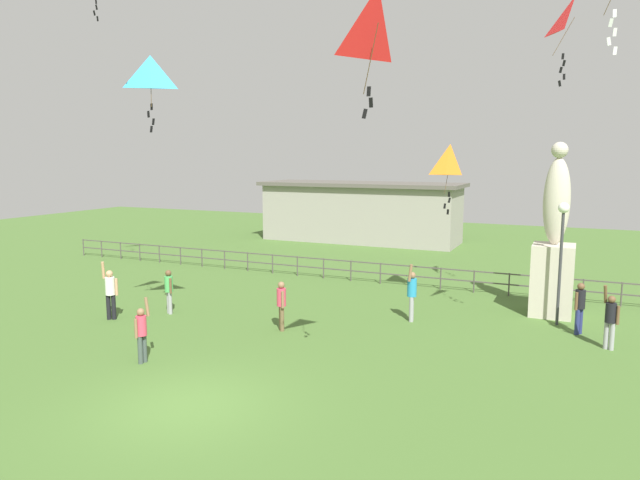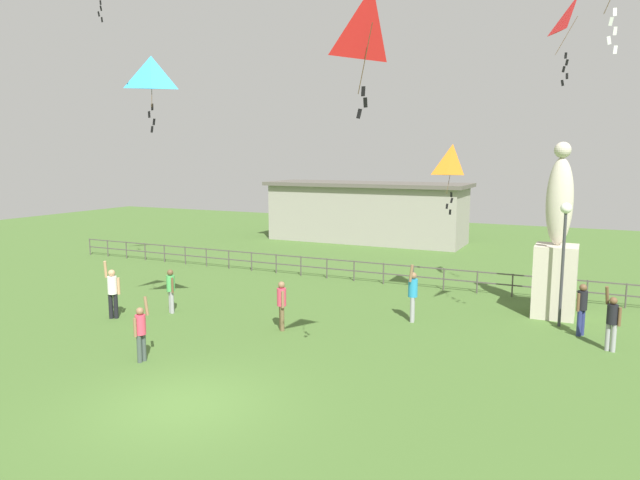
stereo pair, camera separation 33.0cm
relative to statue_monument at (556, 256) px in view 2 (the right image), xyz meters
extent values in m
plane|color=#476B2D|center=(-7.16, -11.65, -2.19)|extent=(80.00, 80.00, 0.00)
cube|color=beige|center=(0.00, 0.00, -0.90)|extent=(1.42, 1.42, 2.57)
ellipsoid|color=beige|center=(0.00, 0.00, 1.91)|extent=(0.90, 0.76, 3.06)
sphere|color=beige|center=(0.00, 0.00, 3.69)|extent=(0.56, 0.56, 0.56)
cylinder|color=#38383D|center=(0.27, -1.24, -0.27)|extent=(0.10, 0.10, 3.83)
sphere|color=white|center=(0.27, -1.24, 1.80)|extent=(0.36, 0.36, 0.36)
cylinder|color=black|center=(-14.04, -7.03, -1.74)|extent=(0.15, 0.15, 0.88)
cylinder|color=black|center=(-13.90, -6.94, -1.74)|extent=(0.15, 0.15, 0.88)
cylinder|color=white|center=(-13.97, -6.98, -0.99)|extent=(0.32, 0.32, 0.63)
sphere|color=tan|center=(-13.97, -6.98, -0.56)|extent=(0.24, 0.24, 0.24)
cylinder|color=tan|center=(-14.18, -7.04, -0.43)|extent=(0.17, 0.20, 0.60)
cylinder|color=tan|center=(-13.78, -6.87, -1.03)|extent=(0.10, 0.10, 0.59)
cylinder|color=navy|center=(0.98, -1.98, -1.76)|extent=(0.15, 0.15, 0.85)
cylinder|color=navy|center=(0.89, -2.12, -1.76)|extent=(0.15, 0.15, 0.85)
cylinder|color=black|center=(0.94, -2.05, -1.03)|extent=(0.31, 0.31, 0.60)
sphere|color=brown|center=(0.94, -2.05, -0.62)|extent=(0.23, 0.23, 0.23)
cylinder|color=brown|center=(1.04, -1.87, -1.07)|extent=(0.09, 0.09, 0.57)
cylinder|color=brown|center=(0.83, -2.23, -1.07)|extent=(0.09, 0.09, 0.57)
cylinder|color=#99999E|center=(-12.54, -5.58, -1.78)|extent=(0.14, 0.14, 0.81)
cylinder|color=#99999E|center=(-12.67, -5.49, -1.78)|extent=(0.14, 0.14, 0.81)
cylinder|color=#4CB259|center=(-12.61, -5.53, -1.08)|extent=(0.30, 0.30, 0.58)
sphere|color=brown|center=(-12.61, -5.53, -0.69)|extent=(0.22, 0.22, 0.22)
cylinder|color=brown|center=(-12.44, -5.64, -1.12)|extent=(0.09, 0.09, 0.55)
cylinder|color=brown|center=(-12.77, -5.42, -1.12)|extent=(0.09, 0.09, 0.55)
cylinder|color=brown|center=(-7.88, -5.71, -1.77)|extent=(0.14, 0.14, 0.83)
cylinder|color=brown|center=(-7.99, -5.59, -1.77)|extent=(0.14, 0.14, 0.83)
cylinder|color=#D83F59|center=(-7.93, -5.65, -1.07)|extent=(0.30, 0.30, 0.59)
sphere|color=#8C6647|center=(-7.93, -5.65, -0.66)|extent=(0.22, 0.22, 0.22)
cylinder|color=#8C6647|center=(-7.80, -5.80, -1.10)|extent=(0.09, 0.09, 0.55)
cylinder|color=#8C6647|center=(-8.06, -5.49, -1.10)|extent=(0.09, 0.09, 0.55)
cylinder|color=#99999E|center=(-4.33, -2.91, -1.75)|extent=(0.15, 0.15, 0.88)
cylinder|color=#99999E|center=(-4.37, -2.75, -1.75)|extent=(0.15, 0.15, 0.88)
cylinder|color=#268CBF|center=(-4.35, -2.83, -1.00)|extent=(0.32, 0.32, 0.62)
sphere|color=#8C6647|center=(-4.35, -2.83, -0.57)|extent=(0.24, 0.24, 0.24)
cylinder|color=#8C6647|center=(-4.36, -3.05, -0.44)|extent=(0.18, 0.13, 0.60)
cylinder|color=#8C6647|center=(-4.39, -2.62, -1.03)|extent=(0.10, 0.10, 0.59)
cylinder|color=#99999E|center=(1.69, -3.27, -1.77)|extent=(0.14, 0.14, 0.82)
cylinder|color=#99999E|center=(1.84, -3.33, -1.77)|extent=(0.14, 0.14, 0.82)
cylinder|color=black|center=(1.76, -3.30, -1.07)|extent=(0.30, 0.30, 0.58)
sphere|color=brown|center=(1.76, -3.30, -0.67)|extent=(0.22, 0.22, 0.22)
cylinder|color=brown|center=(1.59, -3.18, -0.55)|extent=(0.16, 0.23, 0.56)
cylinder|color=brown|center=(1.95, -3.38, -1.11)|extent=(0.09, 0.09, 0.55)
cylinder|color=#3F4C47|center=(-10.01, -9.80, -1.79)|extent=(0.13, 0.13, 0.78)
cylinder|color=#3F4C47|center=(-10.02, -9.96, -1.79)|extent=(0.13, 0.13, 0.78)
cylinder|color=#D83F59|center=(-10.01, -9.88, -1.12)|extent=(0.29, 0.29, 0.56)
sphere|color=#8C6647|center=(-10.01, -9.88, -0.74)|extent=(0.21, 0.21, 0.21)
cylinder|color=#8C6647|center=(-9.95, -9.69, -0.63)|extent=(0.17, 0.10, 0.53)
cylinder|color=#8C6647|center=(-10.03, -10.07, -1.16)|extent=(0.09, 0.09, 0.53)
pyramid|color=#198CD1|center=(-11.19, -7.68, 5.93)|extent=(1.13, 0.98, 1.01)
cylinder|color=#4C381E|center=(-11.08, -7.83, 5.42)|extent=(0.24, 0.32, 1.01)
cube|color=black|center=(-11.09, -7.84, 4.94)|extent=(0.10, 0.04, 0.20)
cube|color=black|center=(-11.18, -7.88, 4.72)|extent=(0.11, 0.04, 0.21)
cube|color=black|center=(-11.06, -7.82, 4.50)|extent=(0.08, 0.05, 0.20)
cube|color=black|center=(-11.12, -7.85, 4.28)|extent=(0.08, 0.05, 0.20)
pyramid|color=red|center=(-3.04, -10.62, 6.05)|extent=(0.91, 1.15, 1.33)
cylinder|color=#4C381E|center=(-3.22, -10.52, 5.39)|extent=(0.39, 0.23, 1.33)
cube|color=black|center=(-3.25, -10.53, 4.76)|extent=(0.08, 0.04, 0.20)
cube|color=black|center=(-3.21, -10.51, 4.54)|extent=(0.08, 0.03, 0.20)
cube|color=black|center=(-3.32, -10.57, 4.32)|extent=(0.11, 0.05, 0.21)
cube|color=white|center=(1.24, -5.42, 6.92)|extent=(0.09, 0.04, 0.20)
cube|color=white|center=(1.17, -5.45, 6.70)|extent=(0.11, 0.04, 0.21)
cube|color=white|center=(1.28, -5.40, 6.48)|extent=(0.09, 0.02, 0.20)
cube|color=white|center=(1.16, -5.46, 6.26)|extent=(0.12, 0.01, 0.21)
cube|color=white|center=(1.31, -5.39, 6.04)|extent=(0.10, 0.03, 0.20)
pyramid|color=red|center=(0.22, -0.20, 8.02)|extent=(1.09, 1.19, 1.24)
cylinder|color=#4C381E|center=(-0.08, -0.37, 7.41)|extent=(0.61, 0.36, 1.24)
cube|color=black|center=(-0.06, -0.36, 6.77)|extent=(0.09, 0.02, 0.20)
cube|color=black|center=(-0.02, -0.34, 6.55)|extent=(0.12, 0.04, 0.21)
cube|color=black|center=(-0.10, -0.38, 6.33)|extent=(0.12, 0.02, 0.21)
cube|color=black|center=(0.01, -0.32, 6.11)|extent=(0.09, 0.03, 0.20)
cube|color=black|center=(-0.11, -0.39, 5.89)|extent=(0.12, 0.03, 0.21)
cube|color=black|center=(-17.45, -3.43, 9.64)|extent=(0.12, 0.03, 0.21)
cube|color=black|center=(-17.45, -3.42, 9.42)|extent=(0.10, 0.04, 0.20)
cube|color=black|center=(-17.54, -3.47, 9.20)|extent=(0.11, 0.03, 0.21)
cube|color=black|center=(-17.43, -3.42, 8.98)|extent=(0.09, 0.03, 0.20)
pyramid|color=orange|center=(-3.84, 0.28, 3.25)|extent=(0.87, 0.79, 1.15)
cylinder|color=#4C381E|center=(-3.84, -0.11, 2.68)|extent=(0.02, 0.79, 1.15)
cube|color=black|center=(-3.76, -0.07, 2.06)|extent=(0.08, 0.05, 0.20)
cube|color=black|center=(-3.74, -0.06, 1.84)|extent=(0.11, 0.05, 0.21)
cube|color=black|center=(-3.89, -0.13, 1.62)|extent=(0.09, 0.04, 0.20)
cube|color=black|center=(-3.78, -0.08, 1.40)|extent=(0.09, 0.02, 0.20)
cylinder|color=#4C4742|center=(-25.18, 2.35, -1.71)|extent=(0.06, 0.06, 0.95)
cylinder|color=#4C4742|center=(-23.79, 2.35, -1.71)|extent=(0.06, 0.06, 0.95)
cylinder|color=#4C4742|center=(-22.38, 2.35, -1.71)|extent=(0.06, 0.06, 0.95)
cylinder|color=#4C4742|center=(-21.02, 2.35, -1.71)|extent=(0.06, 0.06, 0.95)
cylinder|color=#4C4742|center=(-19.67, 2.35, -1.71)|extent=(0.06, 0.06, 0.95)
cylinder|color=#4C4742|center=(-18.27, 2.35, -1.71)|extent=(0.06, 0.06, 0.95)
cylinder|color=#4C4742|center=(-16.90, 2.35, -1.71)|extent=(0.06, 0.06, 0.95)
cylinder|color=#4C4742|center=(-15.51, 2.35, -1.71)|extent=(0.06, 0.06, 0.95)
cylinder|color=#4C4742|center=(-14.14, 2.35, -1.71)|extent=(0.06, 0.06, 0.95)
cylinder|color=#4C4742|center=(-12.73, 2.35, -1.71)|extent=(0.06, 0.06, 0.95)
cylinder|color=#4C4742|center=(-11.37, 2.35, -1.71)|extent=(0.06, 0.06, 0.95)
cylinder|color=#4C4742|center=(-10.00, 2.35, -1.71)|extent=(0.06, 0.06, 0.95)
cylinder|color=#4C4742|center=(-8.63, 2.35, -1.71)|extent=(0.06, 0.06, 0.95)
cylinder|color=#4C4742|center=(-7.21, 2.35, -1.71)|extent=(0.06, 0.06, 0.95)
cylinder|color=#4C4742|center=(-5.84, 2.35, -1.71)|extent=(0.06, 0.06, 0.95)
cylinder|color=#4C4742|center=(-4.50, 2.35, -1.71)|extent=(0.06, 0.06, 0.95)
cylinder|color=#4C4742|center=(-3.10, 2.35, -1.71)|extent=(0.06, 0.06, 0.95)
cylinder|color=#4C4742|center=(-1.70, 2.35, -1.71)|extent=(0.06, 0.06, 0.95)
cylinder|color=#4C4742|center=(-0.34, 2.35, -1.71)|extent=(0.06, 0.06, 0.95)
cylinder|color=#4C4742|center=(1.06, 2.35, -1.71)|extent=(0.06, 0.06, 0.95)
cylinder|color=#4C4742|center=(2.39, 2.35, -1.71)|extent=(0.06, 0.06, 0.95)
cube|color=#4C4742|center=(-7.16, 2.35, -1.28)|extent=(36.00, 0.05, 0.05)
cube|color=#4C4742|center=(-7.16, 2.35, -1.71)|extent=(36.00, 0.05, 0.05)
cube|color=gray|center=(-12.62, 14.35, -0.33)|extent=(12.87, 4.00, 3.71)
cube|color=#59544C|center=(-12.62, 14.35, 1.65)|extent=(13.47, 4.60, 0.24)
camera|label=1|loc=(0.75, -21.71, 3.47)|focal=32.23mm
camera|label=2|loc=(1.05, -21.57, 3.47)|focal=32.23mm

